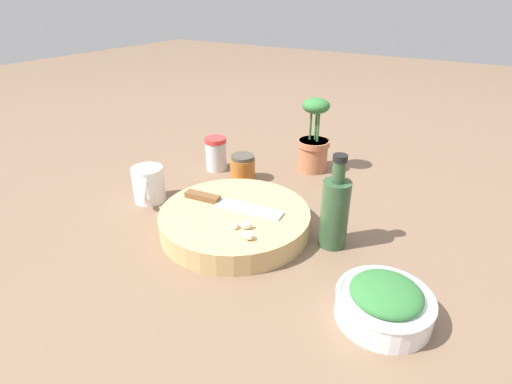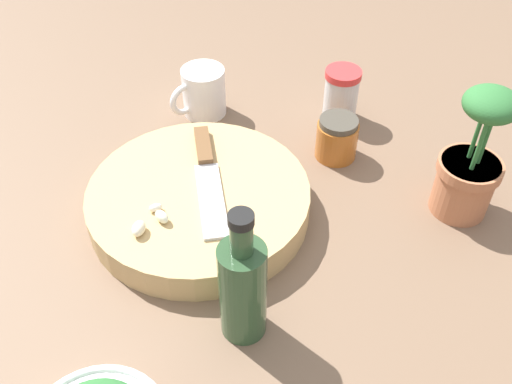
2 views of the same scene
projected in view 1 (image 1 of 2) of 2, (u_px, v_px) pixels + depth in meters
name	position (u px, v px, depth m)	size (l,w,h in m)	color
ground_plane	(268.00, 216.00, 0.91)	(5.00, 5.00, 0.00)	brown
cutting_board	(235.00, 220.00, 0.85)	(0.32, 0.32, 0.05)	tan
chef_knife	(226.00, 203.00, 0.86)	(0.23, 0.06, 0.01)	brown
garlic_cloves	(245.00, 230.00, 0.76)	(0.06, 0.05, 0.02)	silver
herb_bowl	(384.00, 302.00, 0.61)	(0.15, 0.15, 0.07)	white
spice_jar	(216.00, 154.00, 1.12)	(0.06, 0.06, 0.09)	silver
coffee_mug	(149.00, 185.00, 0.95)	(0.08, 0.10, 0.09)	white
honey_jar	(243.00, 168.00, 1.06)	(0.07, 0.07, 0.07)	#B26023
oil_bottle	(335.00, 211.00, 0.77)	(0.06, 0.06, 0.19)	#2D4C2D
potted_herb	(314.00, 142.00, 1.10)	(0.09, 0.09, 0.20)	#B26B47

